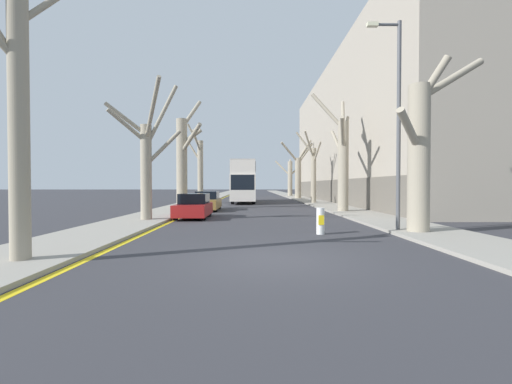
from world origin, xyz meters
TOP-DOWN VIEW (x-y plane):
  - ground_plane at (0.00, 0.00)m, footprint 300.00×300.00m
  - sidewalk_left at (-6.56, 50.00)m, footprint 3.17×120.00m
  - sidewalk_right at (6.56, 50.00)m, footprint 3.17×120.00m
  - building_facade_right at (13.13, 30.76)m, footprint 10.08×43.83m
  - kerb_line_stripe at (-4.79, 50.00)m, footprint 0.24×120.00m
  - street_tree_left_0 at (-6.22, -0.51)m, footprint 2.64×2.82m
  - street_tree_left_1 at (-6.06, 9.29)m, footprint 3.76×2.87m
  - street_tree_left_2 at (-6.04, 18.81)m, footprint 2.39×4.26m
  - street_tree_left_3 at (-6.11, 27.98)m, footprint 2.22×3.88m
  - street_tree_right_0 at (6.12, 4.51)m, footprint 4.37×2.17m
  - street_tree_right_1 at (5.92, 15.38)m, footprint 3.16×5.01m
  - street_tree_right_2 at (5.90, 26.76)m, footprint 2.36×2.16m
  - street_tree_right_3 at (6.05, 39.00)m, footprint 4.66×1.70m
  - street_tree_right_4 at (6.22, 50.71)m, footprint 5.29×2.38m
  - double_decker_bus at (-1.38, 29.62)m, footprint 2.56×11.08m
  - parked_car_0 at (-3.91, 11.24)m, footprint 1.79×3.95m
  - parked_car_1 at (-3.91, 17.45)m, footprint 1.81×4.55m
  - lamp_post at (5.35, 4.99)m, footprint 1.40×0.20m
  - traffic_bollard at (2.18, 4.53)m, footprint 0.31×0.32m

SIDE VIEW (x-z plane):
  - ground_plane at x=0.00m, z-range 0.00..0.00m
  - kerb_line_stripe at x=-4.79m, z-range 0.00..0.01m
  - sidewalk_left at x=-6.56m, z-range 0.00..0.12m
  - sidewalk_right at x=6.56m, z-range 0.00..0.12m
  - traffic_bollard at x=2.18m, z-range 0.00..1.04m
  - parked_car_0 at x=-3.91m, z-range -0.04..1.40m
  - parked_car_1 at x=-3.91m, z-range -0.04..1.43m
  - double_decker_bus at x=-1.38m, z-range 0.30..4.81m
  - street_tree_left_1 at x=-6.06m, z-range -0.40..6.90m
  - street_tree_right_0 at x=6.12m, z-range -0.29..6.84m
  - street_tree_right_4 at x=6.22m, z-range 0.09..6.69m
  - street_tree_right_2 at x=5.90m, z-range -0.38..7.16m
  - street_tree_right_3 at x=6.05m, z-range -0.58..7.68m
  - street_tree_left_0 at x=-6.22m, z-range -0.15..7.77m
  - street_tree_left_3 at x=-6.11m, z-range -0.39..8.09m
  - street_tree_right_1 at x=5.92m, z-range -0.41..8.22m
  - street_tree_left_2 at x=-6.04m, z-range -0.59..8.58m
  - lamp_post at x=5.35m, z-range 0.47..9.03m
  - building_facade_right at x=13.13m, z-range -0.01..15.61m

